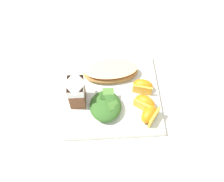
% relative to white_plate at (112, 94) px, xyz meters
% --- Properties ---
extents(ground, '(3.00, 3.00, 0.00)m').
position_rel_white_plate_xyz_m(ground, '(0.00, 0.00, -0.01)').
color(ground, beige).
extents(white_plate, '(0.28, 0.28, 0.02)m').
position_rel_white_plate_xyz_m(white_plate, '(0.00, 0.00, 0.00)').
color(white_plate, white).
rests_on(white_plate, ground).
extents(cheesy_pizza_bread, '(0.09, 0.17, 0.04)m').
position_rel_white_plate_xyz_m(cheesy_pizza_bread, '(0.07, -0.00, 0.03)').
color(cheesy_pizza_bread, '#B77F42').
rests_on(cheesy_pizza_bread, white_plate).
extents(green_salad_pile, '(0.10, 0.09, 0.05)m').
position_rel_white_plate_xyz_m(green_salad_pile, '(-0.05, 0.02, 0.03)').
color(green_salad_pile, '#336023').
rests_on(green_salad_pile, white_plate).
extents(milk_carton, '(0.06, 0.04, 0.11)m').
position_rel_white_plate_xyz_m(milk_carton, '(-0.02, 0.10, 0.07)').
color(milk_carton, brown).
rests_on(milk_carton, white_plate).
extents(orange_wedge_front, '(0.07, 0.06, 0.04)m').
position_rel_white_plate_xyz_m(orange_wedge_front, '(-0.09, -0.10, 0.03)').
color(orange_wedge_front, orange).
rests_on(orange_wedge_front, white_plate).
extents(orange_wedge_middle, '(0.06, 0.07, 0.04)m').
position_rel_white_plate_xyz_m(orange_wedge_middle, '(-0.05, -0.09, 0.03)').
color(orange_wedge_middle, orange).
rests_on(orange_wedge_middle, white_plate).
extents(orange_wedge_rear, '(0.05, 0.07, 0.04)m').
position_rel_white_plate_xyz_m(orange_wedge_rear, '(0.01, -0.09, 0.03)').
color(orange_wedge_rear, orange).
rests_on(orange_wedge_rear, white_plate).
extents(metal_fork, '(0.10, 0.17, 0.01)m').
position_rel_white_plate_xyz_m(metal_fork, '(-0.11, -0.15, -0.01)').
color(metal_fork, silver).
rests_on(metal_fork, ground).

